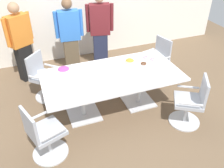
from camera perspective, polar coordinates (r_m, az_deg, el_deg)
The scene contains 15 objects.
ground_plane at distance 4.65m, azimuth 0.00°, elevation -5.68°, with size 10.00×10.00×0.01m, color brown.
back_wall at distance 6.09m, azimuth -8.44°, elevation 18.77°, with size 8.00×0.10×2.80m, color white.
conference_table at distance 4.28m, azimuth 0.00°, elevation 0.83°, with size 2.40×1.20×0.75m.
office_chair_0 at distance 4.91m, azimuth -15.71°, elevation 1.18°, with size 0.76×0.76×0.91m.
office_chair_1 at distance 3.69m, azimuth -15.78°, elevation -11.61°, with size 0.69×0.69×0.91m.
office_chair_2 at distance 4.30m, azimuth 18.08°, elevation -4.46°, with size 0.74×0.74×0.91m.
office_chair_3 at distance 5.43m, azimuth 10.49°, elevation 5.29°, with size 0.66×0.66×0.91m.
person_standing_0 at distance 5.43m, azimuth -20.61°, elevation 9.24°, with size 0.56×0.41×1.70m.
person_standing_1 at distance 5.47m, azimuth -9.85°, elevation 11.02°, with size 0.61×0.25×1.68m.
person_standing_2 at distance 5.57m, azimuth -2.83°, elevation 12.50°, with size 0.61×0.31×1.77m.
snack_bowl_candy_mix at distance 4.32m, azimuth -11.30°, elevation 3.22°, with size 0.23×0.23×0.10m.
snack_bowl_chips_orange at distance 4.52m, azimuth 4.20°, elevation 5.31°, with size 0.17×0.17×0.10m.
donut_platter at distance 4.65m, azimuth 8.07°, elevation 5.42°, with size 0.37×0.37×0.04m.
plate_stack at distance 4.04m, azimuth -1.52°, elevation 1.08°, with size 0.23×0.23×0.04m.
napkin_pile at distance 4.37m, azimuth 0.39°, elevation 4.21°, with size 0.17×0.17×0.09m, color white.
Camera 1 is at (-1.26, -3.35, 2.96)m, focal length 38.88 mm.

